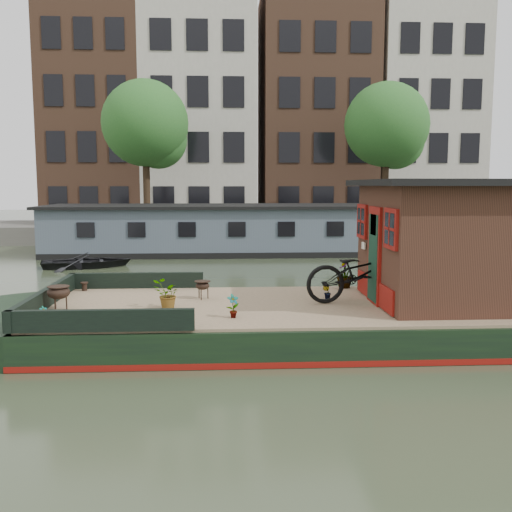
{
  "coord_description": "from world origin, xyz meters",
  "views": [
    {
      "loc": [
        -2.52,
        -10.91,
        2.96
      ],
      "look_at": [
        -1.88,
        0.5,
        1.54
      ],
      "focal_mm": 40.0,
      "sensor_mm": 36.0,
      "label": 1
    }
  ],
  "objects": [
    {
      "name": "potted_plant_a",
      "position": [
        -2.37,
        -1.12,
        0.86
      ],
      "size": [
        0.27,
        0.23,
        0.42
      ],
      "primitive_type": "imported",
      "rotation": [
        0.0,
        0.0,
        0.42
      ],
      "color": "maroon",
      "rests_on": "houseboat_deck"
    },
    {
      "name": "tree_left",
      "position": [
        -6.36,
        19.07,
        5.89
      ],
      "size": [
        4.4,
        4.4,
        7.4
      ],
      "color": "#332316",
      "rests_on": "quay"
    },
    {
      "name": "brazier_front",
      "position": [
        -2.96,
        0.61,
        0.84
      ],
      "size": [
        0.39,
        0.39,
        0.37
      ],
      "primitive_type": null,
      "rotation": [
        0.0,
        0.0,
        0.13
      ],
      "color": "black",
      "rests_on": "houseboat_deck"
    },
    {
      "name": "houseboat_hull",
      "position": [
        -1.33,
        0.0,
        0.27
      ],
      "size": [
        14.01,
        4.02,
        0.6
      ],
      "color": "black",
      "rests_on": "ground"
    },
    {
      "name": "bow_bulwark",
      "position": [
        -5.07,
        0.0,
        0.82
      ],
      "size": [
        3.0,
        4.0,
        0.35
      ],
      "color": "black",
      "rests_on": "houseboat_deck"
    },
    {
      "name": "far_houseboat",
      "position": [
        0.0,
        14.0,
        0.97
      ],
      "size": [
        20.4,
        4.4,
        2.11
      ],
      "color": "#45525C",
      "rests_on": "ground"
    },
    {
      "name": "potted_plant_e",
      "position": [
        -5.6,
        -1.2,
        0.78
      ],
      "size": [
        0.17,
        0.17,
        0.27
      ],
      "primitive_type": "imported",
      "rotation": [
        0.0,
        0.0,
        0.78
      ],
      "color": "#A64D30",
      "rests_on": "houseboat_deck"
    },
    {
      "name": "cabin",
      "position": [
        2.19,
        0.0,
        1.88
      ],
      "size": [
        4.0,
        3.5,
        2.42
      ],
      "color": "black",
      "rests_on": "houseboat_deck"
    },
    {
      "name": "potted_plant_d",
      "position": [
        0.2,
        1.7,
        0.96
      ],
      "size": [
        0.42,
        0.42,
        0.61
      ],
      "primitive_type": "imported",
      "rotation": [
        0.0,
        0.0,
        4.46
      ],
      "color": "brown",
      "rests_on": "houseboat_deck"
    },
    {
      "name": "tree_right",
      "position": [
        6.14,
        19.07,
        5.89
      ],
      "size": [
        4.4,
        4.4,
        7.4
      ],
      "color": "#332316",
      "rests_on": "quay"
    },
    {
      "name": "brazier_rear",
      "position": [
        -5.6,
        -0.29,
        0.88
      ],
      "size": [
        0.52,
        0.52,
        0.45
      ],
      "primitive_type": null,
      "rotation": [
        0.0,
        0.0,
        -0.29
      ],
      "color": "black",
      "rests_on": "houseboat_deck"
    },
    {
      "name": "potted_plant_b",
      "position": [
        -0.44,
        0.39,
        0.81
      ],
      "size": [
        0.22,
        0.21,
        0.31
      ],
      "primitive_type": "imported",
      "rotation": [
        0.0,
        0.0,
        2.48
      ],
      "color": "maroon",
      "rests_on": "houseboat_deck"
    },
    {
      "name": "dinghy",
      "position": [
        -7.51,
        9.92,
        0.33
      ],
      "size": [
        3.61,
        2.95,
        0.65
      ],
      "primitive_type": "imported",
      "rotation": [
        0.0,
        0.0,
        1.82
      ],
      "color": "black",
      "rests_on": "ground"
    },
    {
      "name": "townhouse_row",
      "position": [
        0.15,
        27.5,
        7.9
      ],
      "size": [
        27.25,
        8.0,
        16.5
      ],
      "color": "brown",
      "rests_on": "ground"
    },
    {
      "name": "bollard_stbd",
      "position": [
        -5.19,
        -1.41,
        0.76
      ],
      "size": [
        0.2,
        0.2,
        0.23
      ],
      "primitive_type": "cylinder",
      "color": "black",
      "rests_on": "houseboat_deck"
    },
    {
      "name": "ground",
      "position": [
        0.0,
        0.0,
        0.0
      ],
      "size": [
        120.0,
        120.0,
        0.0
      ],
      "primitive_type": "plane",
      "color": "#303C26",
      "rests_on": "ground"
    },
    {
      "name": "bicycle",
      "position": [
        0.2,
        0.11,
        1.24
      ],
      "size": [
        2.32,
        1.02,
        1.18
      ],
      "primitive_type": "imported",
      "rotation": [
        0.0,
        0.0,
        1.68
      ],
      "color": "black",
      "rests_on": "houseboat_deck"
    },
    {
      "name": "houseboat_deck",
      "position": [
        0.0,
        0.0,
        0.62
      ],
      "size": [
        11.8,
        3.8,
        0.05
      ],
      "primitive_type": "cube",
      "color": "#9F8362",
      "rests_on": "houseboat_hull"
    },
    {
      "name": "potted_plant_c",
      "position": [
        -3.6,
        -0.28,
        0.92
      ],
      "size": [
        0.64,
        0.62,
        0.54
      ],
      "primitive_type": "imported",
      "rotation": [
        0.0,
        0.0,
        3.74
      ],
      "color": "#A4542F",
      "rests_on": "houseboat_deck"
    },
    {
      "name": "quay",
      "position": [
        0.0,
        20.5,
        0.45
      ],
      "size": [
        60.0,
        6.0,
        0.9
      ],
      "primitive_type": "cube",
      "color": "#47443F",
      "rests_on": "ground"
    },
    {
      "name": "bollard_port",
      "position": [
        -5.6,
        1.65,
        0.75
      ],
      "size": [
        0.17,
        0.17,
        0.19
      ],
      "primitive_type": "cylinder",
      "color": "black",
      "rests_on": "houseboat_deck"
    }
  ]
}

